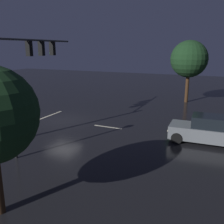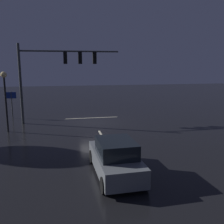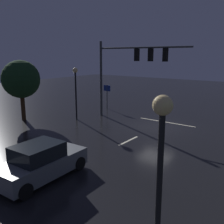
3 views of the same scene
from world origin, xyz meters
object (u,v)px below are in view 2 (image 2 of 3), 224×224
object	(u,v)px
street_lamp_right_kerb	(5,90)
traffic_signal_assembly	(57,66)
route_sign	(11,99)
car_approaching	(115,158)

from	to	relation	value
street_lamp_right_kerb	traffic_signal_assembly	bearing A→B (deg)	-145.16
traffic_signal_assembly	route_sign	bearing A→B (deg)	-30.48
street_lamp_right_kerb	route_sign	distance (m)	5.44
traffic_signal_assembly	street_lamp_right_kerb	world-z (taller)	traffic_signal_assembly
street_lamp_right_kerb	route_sign	bearing A→B (deg)	-83.22
street_lamp_right_kerb	route_sign	xyz separation A→B (m)	(0.62, -5.22, -1.38)
car_approaching	route_sign	bearing A→B (deg)	-63.36
car_approaching	route_sign	world-z (taller)	route_sign
traffic_signal_assembly	street_lamp_right_kerb	distance (m)	4.90
traffic_signal_assembly	street_lamp_right_kerb	bearing A→B (deg)	34.84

